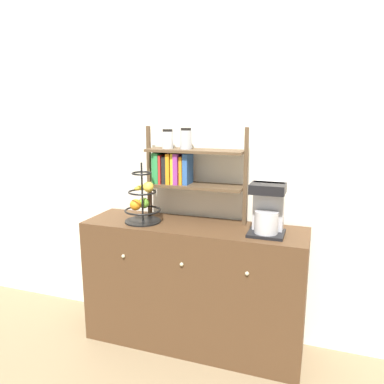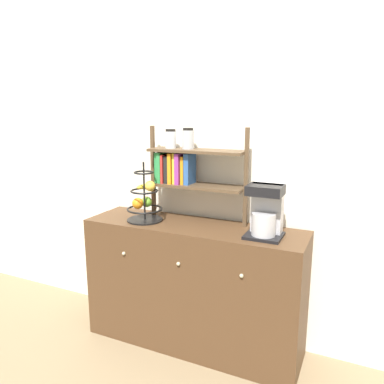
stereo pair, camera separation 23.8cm
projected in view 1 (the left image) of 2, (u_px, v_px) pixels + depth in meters
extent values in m
plane|color=#847051|center=(183.00, 360.00, 2.42)|extent=(12.00, 12.00, 0.00)
cube|color=silver|center=(205.00, 152.00, 2.57)|extent=(7.00, 0.05, 2.60)
cube|color=#4C331E|center=(193.00, 286.00, 2.52)|extent=(1.46, 0.41, 0.85)
sphere|color=#B2AD8C|center=(123.00, 256.00, 2.40)|extent=(0.02, 0.02, 0.02)
sphere|color=#B2AD8C|center=(182.00, 264.00, 2.27)|extent=(0.02, 0.02, 0.02)
sphere|color=#B2AD8C|center=(247.00, 274.00, 2.14)|extent=(0.02, 0.02, 0.02)
cube|color=black|center=(266.00, 233.00, 2.24)|extent=(0.21, 0.20, 0.02)
cube|color=#B7B7BC|center=(269.00, 206.00, 2.26)|extent=(0.18, 0.08, 0.30)
cylinder|color=#B7B7BC|center=(266.00, 222.00, 2.21)|extent=(0.14, 0.14, 0.13)
cube|color=black|center=(268.00, 189.00, 2.17)|extent=(0.20, 0.16, 0.06)
cylinder|color=black|center=(143.00, 221.00, 2.50)|extent=(0.24, 0.24, 0.01)
cylinder|color=black|center=(142.00, 192.00, 2.46)|extent=(0.01, 0.01, 0.39)
torus|color=black|center=(143.00, 210.00, 2.49)|extent=(0.24, 0.24, 0.01)
torus|color=black|center=(142.00, 192.00, 2.46)|extent=(0.19, 0.19, 0.01)
torus|color=black|center=(142.00, 173.00, 2.44)|extent=(0.13, 0.13, 0.01)
sphere|color=red|center=(144.00, 203.00, 2.54)|extent=(0.07, 0.07, 0.07)
sphere|color=#6BAD33|center=(144.00, 203.00, 2.53)|extent=(0.07, 0.07, 0.07)
sphere|color=orange|center=(136.00, 205.00, 2.48)|extent=(0.08, 0.08, 0.08)
ellipsoid|color=yellow|center=(143.00, 187.00, 2.51)|extent=(0.09, 0.15, 0.04)
sphere|color=gold|center=(148.00, 187.00, 2.45)|extent=(0.07, 0.07, 0.07)
cube|color=brown|center=(149.00, 172.00, 2.59)|extent=(0.02, 0.02, 0.63)
cube|color=brown|center=(246.00, 177.00, 2.37)|extent=(0.02, 0.02, 0.63)
cube|color=brown|center=(195.00, 186.00, 2.49)|extent=(0.65, 0.20, 0.02)
cube|color=brown|center=(195.00, 151.00, 2.44)|extent=(0.65, 0.20, 0.02)
cube|color=#2D8C47|center=(157.00, 167.00, 2.56)|extent=(0.02, 0.14, 0.20)
cube|color=#2D8C47|center=(161.00, 167.00, 2.55)|extent=(0.03, 0.16, 0.20)
cube|color=red|center=(164.00, 168.00, 2.54)|extent=(0.02, 0.16, 0.19)
cube|color=black|center=(168.00, 169.00, 2.54)|extent=(0.03, 0.14, 0.18)
cube|color=orange|center=(172.00, 168.00, 2.52)|extent=(0.02, 0.16, 0.20)
cube|color=yellow|center=(175.00, 168.00, 2.52)|extent=(0.02, 0.13, 0.20)
cube|color=#8C338C|center=(179.00, 168.00, 2.51)|extent=(0.03, 0.16, 0.20)
cube|color=orange|center=(183.00, 170.00, 2.50)|extent=(0.02, 0.12, 0.19)
cube|color=#2D599E|center=(188.00, 169.00, 2.49)|extent=(0.03, 0.13, 0.20)
cylinder|color=silver|center=(168.00, 140.00, 2.49)|extent=(0.07, 0.07, 0.11)
cylinder|color=black|center=(168.00, 130.00, 2.48)|extent=(0.07, 0.07, 0.02)
cylinder|color=#ADB2B7|center=(186.00, 140.00, 2.45)|extent=(0.08, 0.08, 0.12)
cylinder|color=black|center=(186.00, 129.00, 2.44)|extent=(0.07, 0.07, 0.02)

